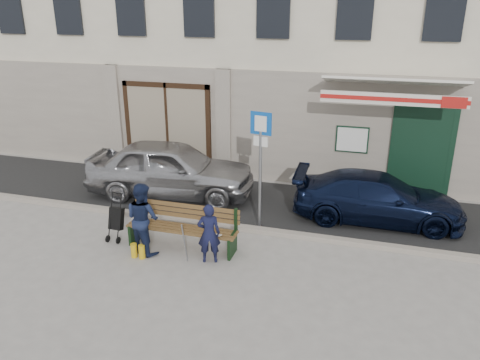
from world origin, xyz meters
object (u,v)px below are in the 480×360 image
at_px(car_navy, 378,198).
at_px(woman, 143,218).
at_px(man, 209,233).
at_px(parking_sign, 260,152).
at_px(bench, 180,228).
at_px(stroller, 116,219).
at_px(car_silver, 171,169).

relative_size(car_navy, woman, 2.60).
bearing_deg(car_navy, man, 131.12).
distance_m(parking_sign, man, 2.29).
distance_m(bench, man, 0.90).
xyz_separation_m(man, stroller, (-2.30, 0.35, -0.16)).
bearing_deg(bench, car_navy, 33.15).
height_order(car_navy, woman, woman).
bearing_deg(stroller, parking_sign, 30.74).
relative_size(bench, stroller, 2.28).
bearing_deg(car_silver, parking_sign, -120.37).
xyz_separation_m(car_navy, stroller, (-5.49, -2.64, -0.11)).
distance_m(bench, stroller, 1.50).
height_order(bench, stroller, stroller).
relative_size(car_silver, stroller, 4.26).
xyz_separation_m(parking_sign, man, (-0.57, -1.86, -1.20)).
distance_m(car_silver, car_navy, 5.40).
height_order(car_silver, stroller, car_silver).
bearing_deg(car_silver, car_navy, -97.71).
xyz_separation_m(bench, man, (0.80, -0.39, 0.17)).
height_order(car_silver, parking_sign, parking_sign).
height_order(woman, stroller, woman).
bearing_deg(car_navy, stroller, 113.64).
relative_size(bench, man, 1.91).
relative_size(parking_sign, man, 2.17).
bearing_deg(man, bench, -45.22).
relative_size(parking_sign, bench, 1.14).
height_order(car_navy, bench, car_navy).
xyz_separation_m(bench, woman, (-0.65, -0.38, 0.31)).
distance_m(car_navy, bench, 4.76).
distance_m(car_silver, man, 3.78).
distance_m(car_silver, bench, 3.04).
distance_m(car_navy, woman, 5.51).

